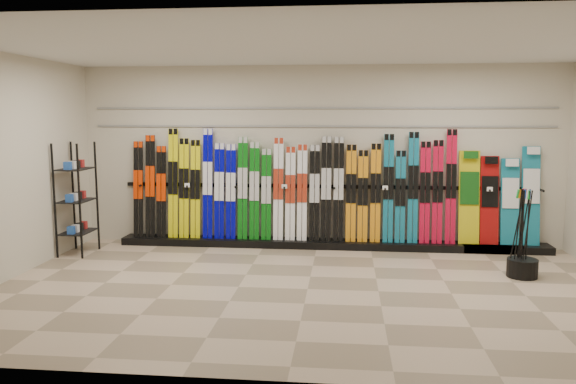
# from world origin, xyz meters

# --- Properties ---
(floor) EXTENTS (8.00, 8.00, 0.00)m
(floor) POSITION_xyz_m (0.00, 0.00, 0.00)
(floor) COLOR gray
(floor) RESTS_ON ground
(back_wall) EXTENTS (8.00, 0.00, 8.00)m
(back_wall) POSITION_xyz_m (0.00, 2.50, 1.50)
(back_wall) COLOR beige
(back_wall) RESTS_ON floor
(left_wall) EXTENTS (0.00, 5.00, 5.00)m
(left_wall) POSITION_xyz_m (-4.00, 0.00, 1.50)
(left_wall) COLOR beige
(left_wall) RESTS_ON floor
(ceiling) EXTENTS (8.00, 8.00, 0.00)m
(ceiling) POSITION_xyz_m (0.00, 0.00, 3.00)
(ceiling) COLOR silver
(ceiling) RESTS_ON back_wall
(ski_rack_base) EXTENTS (8.00, 0.40, 0.12)m
(ski_rack_base) POSITION_xyz_m (0.22, 2.28, 0.06)
(ski_rack_base) COLOR black
(ski_rack_base) RESTS_ON floor
(skis) EXTENTS (5.38, 0.19, 1.84)m
(skis) POSITION_xyz_m (-0.45, 2.31, 0.95)
(skis) COLOR black
(skis) RESTS_ON ski_rack_base
(snowboards) EXTENTS (1.27, 0.24, 1.57)m
(snowboards) POSITION_xyz_m (2.92, 2.35, 0.85)
(snowboards) COLOR gold
(snowboards) RESTS_ON ski_rack_base
(accessory_rack) EXTENTS (0.40, 0.60, 1.76)m
(accessory_rack) POSITION_xyz_m (-3.75, 1.48, 0.88)
(accessory_rack) COLOR black
(accessory_rack) RESTS_ON floor
(pole_bin) EXTENTS (0.40, 0.40, 0.25)m
(pole_bin) POSITION_xyz_m (2.87, 0.84, 0.12)
(pole_bin) COLOR black
(pole_bin) RESTS_ON floor
(ski_poles) EXTENTS (0.27, 0.25, 1.18)m
(ski_poles) POSITION_xyz_m (2.84, 0.86, 0.61)
(ski_poles) COLOR black
(ski_poles) RESTS_ON pole_bin
(slatwall_rail_0) EXTENTS (7.60, 0.02, 0.03)m
(slatwall_rail_0) POSITION_xyz_m (0.00, 2.48, 2.00)
(slatwall_rail_0) COLOR gray
(slatwall_rail_0) RESTS_ON back_wall
(slatwall_rail_1) EXTENTS (7.60, 0.02, 0.03)m
(slatwall_rail_1) POSITION_xyz_m (0.00, 2.48, 2.30)
(slatwall_rail_1) COLOR gray
(slatwall_rail_1) RESTS_ON back_wall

